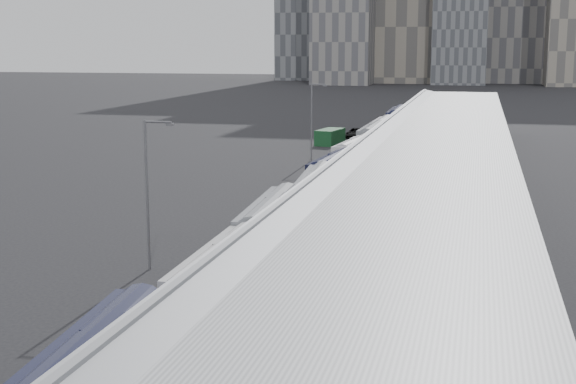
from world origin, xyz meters
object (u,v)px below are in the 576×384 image
(bus_6, at_px, (355,157))
(bus_7, at_px, (373,140))
(street_lamp_far, at_px, (313,117))
(bus_3, at_px, (272,229))
(shipping_container, at_px, (330,137))
(bus_5, at_px, (333,174))
(bus_9, at_px, (398,121))
(suv, at_px, (356,133))
(street_lamp_near, at_px, (149,185))
(bus_4, at_px, (316,194))
(bus_8, at_px, (383,132))
(bus_2, at_px, (220,283))

(bus_6, xyz_separation_m, bus_7, (-0.17, 17.04, 0.03))
(street_lamp_far, bearing_deg, bus_3, -81.97)
(bus_7, relative_size, shipping_container, 2.17)
(bus_5, xyz_separation_m, bus_9, (0.72, 58.35, 0.22))
(street_lamp_far, distance_m, suv, 27.69)
(bus_3, xyz_separation_m, bus_9, (0.43, 84.85, 0.08))
(bus_9, relative_size, street_lamp_near, 1.41)
(bus_4, bearing_deg, street_lamp_far, 97.49)
(bus_6, xyz_separation_m, bus_8, (-0.26, 29.29, -0.04))
(bus_4, bearing_deg, bus_5, 87.65)
(street_lamp_near, height_order, suv, street_lamp_near)
(bus_3, distance_m, shipping_container, 63.71)
(bus_5, relative_size, bus_7, 0.95)
(bus_6, relative_size, street_lamp_far, 1.31)
(bus_7, distance_m, street_lamp_near, 63.52)
(shipping_container, bearing_deg, suv, 86.35)
(bus_7, distance_m, bus_9, 28.22)
(bus_2, bearing_deg, bus_6, 89.37)
(bus_2, xyz_separation_m, street_lamp_near, (-6.94, 6.61, 4.11))
(street_lamp_far, bearing_deg, bus_5, -72.17)
(bus_7, distance_m, street_lamp_far, 13.33)
(bus_9, bearing_deg, bus_4, -90.99)
(bus_2, relative_size, street_lamp_far, 1.27)
(bus_5, xyz_separation_m, suv, (-4.73, 46.31, -0.73))
(bus_5, xyz_separation_m, bus_8, (0.04, 42.40, 0.03))
(bus_2, height_order, bus_7, bus_7)
(street_lamp_near, bearing_deg, bus_3, 44.62)
(bus_4, xyz_separation_m, bus_9, (0.24, 69.78, 0.19))
(bus_9, bearing_deg, street_lamp_near, -95.15)
(bus_2, xyz_separation_m, bus_6, (-0.41, 52.65, 0.03))
(bus_3, bearing_deg, bus_9, 86.53)
(bus_2, height_order, bus_5, bus_2)
(bus_3, relative_size, bus_9, 0.96)
(street_lamp_far, bearing_deg, suv, 87.03)
(bus_5, distance_m, bus_9, 58.36)
(bus_4, bearing_deg, street_lamp_near, -112.08)
(bus_5, relative_size, bus_9, 0.88)
(bus_4, bearing_deg, suv, 90.40)
(bus_2, bearing_deg, street_lamp_near, 135.28)
(bus_7, xyz_separation_m, suv, (-4.85, 16.17, -0.83))
(bus_5, bearing_deg, street_lamp_near, -95.77)
(bus_5, height_order, suv, bus_5)
(bus_5, relative_size, street_lamp_far, 1.25)
(bus_2, bearing_deg, bus_7, 89.40)
(bus_4, distance_m, bus_6, 24.53)
(bus_4, xyz_separation_m, shipping_container, (-7.63, 48.20, -0.38))
(bus_6, relative_size, bus_8, 1.04)
(street_lamp_near, bearing_deg, bus_7, 84.25)
(bus_2, distance_m, shipping_container, 76.72)
(bus_5, relative_size, bus_8, 0.99)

